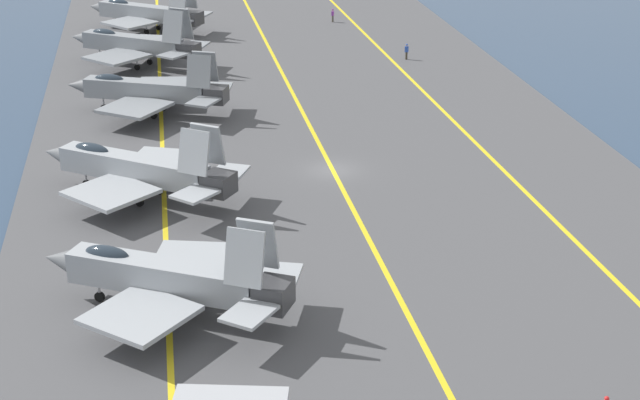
{
  "coord_description": "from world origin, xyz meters",
  "views": [
    {
      "loc": [
        -69.98,
        13.39,
        28.14
      ],
      "look_at": [
        -11.54,
        3.04,
        2.9
      ],
      "focal_mm": 55.0,
      "sensor_mm": 36.0,
      "label": 1
    }
  ],
  "objects_px": {
    "parked_jet_fourth": "(138,169)",
    "parked_jet_sixth": "(136,44)",
    "parked_jet_seventh": "(146,13)",
    "parked_jet_third": "(167,277)",
    "crew_blue_vest": "(407,51)",
    "parked_jet_fifth": "(149,90)",
    "crew_purple_vest": "(333,15)"
  },
  "relations": [
    {
      "from": "crew_blue_vest",
      "to": "parked_jet_third",
      "type": "bearing_deg",
      "value": 152.11
    },
    {
      "from": "parked_jet_fourth",
      "to": "parked_jet_sixth",
      "type": "height_order",
      "value": "parked_jet_sixth"
    },
    {
      "from": "parked_jet_fourth",
      "to": "parked_jet_third",
      "type": "bearing_deg",
      "value": -174.98
    },
    {
      "from": "parked_jet_sixth",
      "to": "crew_blue_vest",
      "type": "bearing_deg",
      "value": -94.12
    },
    {
      "from": "parked_jet_fifth",
      "to": "parked_jet_seventh",
      "type": "bearing_deg",
      "value": -0.22
    },
    {
      "from": "parked_jet_seventh",
      "to": "parked_jet_fifth",
      "type": "bearing_deg",
      "value": 179.78
    },
    {
      "from": "parked_jet_fourth",
      "to": "parked_jet_seventh",
      "type": "bearing_deg",
      "value": -1.33
    },
    {
      "from": "parked_jet_fourth",
      "to": "parked_jet_seventh",
      "type": "relative_size",
      "value": 1.0
    },
    {
      "from": "parked_jet_fifth",
      "to": "crew_purple_vest",
      "type": "relative_size",
      "value": 9.15
    },
    {
      "from": "parked_jet_fifth",
      "to": "crew_blue_vest",
      "type": "xyz_separation_m",
      "value": [
        14.69,
        -27.89,
        -1.3
      ]
    },
    {
      "from": "parked_jet_third",
      "to": "parked_jet_sixth",
      "type": "bearing_deg",
      "value": 1.63
    },
    {
      "from": "parked_jet_third",
      "to": "parked_jet_fourth",
      "type": "bearing_deg",
      "value": 5.02
    },
    {
      "from": "parked_jet_fifth",
      "to": "crew_blue_vest",
      "type": "bearing_deg",
      "value": -62.23
    },
    {
      "from": "parked_jet_fourth",
      "to": "crew_purple_vest",
      "type": "xyz_separation_m",
      "value": [
        53.92,
        -24.46,
        -1.4
      ]
    },
    {
      "from": "parked_jet_sixth",
      "to": "parked_jet_third",
      "type": "bearing_deg",
      "value": -178.37
    },
    {
      "from": "parked_jet_seventh",
      "to": "crew_purple_vest",
      "type": "bearing_deg",
      "value": -87.11
    },
    {
      "from": "parked_jet_third",
      "to": "crew_blue_vest",
      "type": "distance_m",
      "value": 58.74
    },
    {
      "from": "parked_jet_sixth",
      "to": "crew_blue_vest",
      "type": "relative_size",
      "value": 8.68
    },
    {
      "from": "parked_jet_third",
      "to": "parked_jet_fifth",
      "type": "distance_m",
      "value": 37.22
    },
    {
      "from": "parked_jet_fifth",
      "to": "parked_jet_seventh",
      "type": "height_order",
      "value": "parked_jet_seventh"
    },
    {
      "from": "parked_jet_third",
      "to": "parked_jet_sixth",
      "type": "height_order",
      "value": "parked_jet_sixth"
    },
    {
      "from": "parked_jet_sixth",
      "to": "parked_jet_seventh",
      "type": "height_order",
      "value": "parked_jet_sixth"
    },
    {
      "from": "parked_jet_sixth",
      "to": "crew_blue_vest",
      "type": "distance_m",
      "value": 29.12
    },
    {
      "from": "parked_jet_sixth",
      "to": "parked_jet_seventh",
      "type": "bearing_deg",
      "value": -4.38
    },
    {
      "from": "parked_jet_fifth",
      "to": "crew_purple_vest",
      "type": "xyz_separation_m",
      "value": [
        34.09,
        -23.36,
        -1.34
      ]
    },
    {
      "from": "parked_jet_seventh",
      "to": "crew_purple_vest",
      "type": "relative_size",
      "value": 9.13
    },
    {
      "from": "parked_jet_third",
      "to": "parked_jet_fifth",
      "type": "xyz_separation_m",
      "value": [
        37.21,
        0.43,
        -0.08
      ]
    },
    {
      "from": "crew_blue_vest",
      "to": "parked_jet_fifth",
      "type": "bearing_deg",
      "value": 117.77
    },
    {
      "from": "parked_jet_third",
      "to": "crew_purple_vest",
      "type": "distance_m",
      "value": 74.91
    },
    {
      "from": "crew_purple_vest",
      "to": "parked_jet_third",
      "type": "bearing_deg",
      "value": 162.17
    },
    {
      "from": "parked_jet_fourth",
      "to": "parked_jet_seventh",
      "type": "height_order",
      "value": "parked_jet_seventh"
    },
    {
      "from": "crew_blue_vest",
      "to": "crew_purple_vest",
      "type": "bearing_deg",
      "value": 13.15
    }
  ]
}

